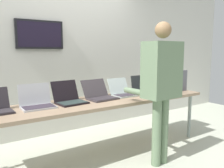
{
  "coord_description": "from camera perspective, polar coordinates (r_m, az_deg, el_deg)",
  "views": [
    {
      "loc": [
        -1.62,
        -2.56,
        1.36
      ],
      "look_at": [
        0.15,
        0.04,
        0.92
      ],
      "focal_mm": 37.99,
      "sensor_mm": 36.0,
      "label": 1
    }
  ],
  "objects": [
    {
      "name": "person",
      "position": [
        2.81,
        11.73,
        0.9
      ],
      "size": [
        0.45,
        0.6,
        1.69
      ],
      "color": "slate",
      "rests_on": "ground"
    },
    {
      "name": "workbench",
      "position": [
        3.1,
        -1.83,
        -4.67
      ],
      "size": [
        3.05,
        0.7,
        0.73
      ],
      "color": "#957A60",
      "rests_on": "ground"
    },
    {
      "name": "equipment_box",
      "position": [
        3.92,
        13.41,
        0.93
      ],
      "size": [
        0.43,
        0.4,
        0.33
      ],
      "color": "#5A5962",
      "rests_on": "workbench"
    },
    {
      "name": "laptop_station_3",
      "position": [
        3.15,
        -2.98,
        -2.56
      ],
      "size": [
        0.41,
        0.41,
        0.24
      ],
      "color": "#3B3438",
      "rests_on": "workbench"
    },
    {
      "name": "laptop_station_2",
      "position": [
        2.95,
        -10.22,
        -3.35
      ],
      "size": [
        0.37,
        0.39,
        0.26
      ],
      "color": "black",
      "rests_on": "workbench"
    },
    {
      "name": "ground",
      "position": [
        3.33,
        -1.77,
        -16.53
      ],
      "size": [
        8.0,
        8.0,
        0.04
      ],
      "primitive_type": "cube",
      "color": "beige"
    },
    {
      "name": "laptop_station_5",
      "position": [
        3.62,
        7.94,
        -1.18
      ],
      "size": [
        0.38,
        0.3,
        0.26
      ],
      "color": "#212526",
      "rests_on": "workbench"
    },
    {
      "name": "laptop_station_1",
      "position": [
        2.81,
        -17.61,
        -4.17
      ],
      "size": [
        0.36,
        0.3,
        0.26
      ],
      "color": "#AEAEB3",
      "rests_on": "workbench"
    },
    {
      "name": "laptop_station_4",
      "position": [
        3.38,
        2.53,
        -1.85
      ],
      "size": [
        0.32,
        0.35,
        0.24
      ],
      "color": "#A8B6B2",
      "rests_on": "workbench"
    },
    {
      "name": "back_wall",
      "position": [
        4.02,
        -10.71,
        8.35
      ],
      "size": [
        8.0,
        0.11,
        2.78
      ],
      "color": "beige",
      "rests_on": "ground"
    }
  ]
}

